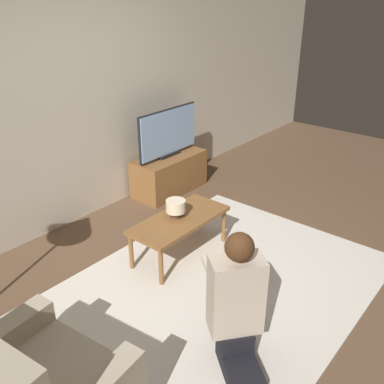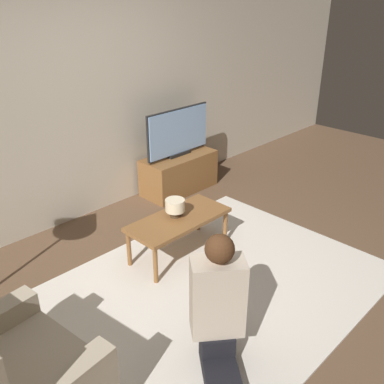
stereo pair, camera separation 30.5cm
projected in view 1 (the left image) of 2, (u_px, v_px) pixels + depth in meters
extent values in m
plane|color=brown|center=(216.00, 289.00, 3.60)|extent=(10.00, 10.00, 0.00)
cube|color=beige|center=(60.00, 102.00, 4.16)|extent=(10.00, 0.06, 2.60)
cube|color=silver|center=(216.00, 289.00, 3.60)|extent=(2.91, 2.13, 0.02)
cube|color=brown|center=(169.00, 173.00, 5.27)|extent=(0.94, 0.44, 0.46)
cube|color=black|center=(169.00, 154.00, 5.17)|extent=(0.32, 0.08, 0.04)
cube|color=black|center=(168.00, 132.00, 5.05)|extent=(0.94, 0.03, 0.55)
cube|color=#8CB2E0|center=(168.00, 132.00, 5.05)|extent=(0.91, 0.04, 0.52)
cube|color=brown|center=(180.00, 220.00, 3.91)|extent=(0.98, 0.44, 0.04)
cylinder|color=brown|center=(161.00, 268.00, 3.58)|extent=(0.04, 0.04, 0.36)
cylinder|color=brown|center=(224.00, 226.00, 4.20)|extent=(0.04, 0.04, 0.36)
cylinder|color=brown|center=(131.00, 252.00, 3.79)|extent=(0.04, 0.04, 0.36)
cylinder|color=brown|center=(195.00, 215.00, 4.41)|extent=(0.04, 0.04, 0.36)
cube|color=#B7A88E|center=(2.00, 369.00, 2.50)|extent=(0.75, 0.22, 0.56)
cube|color=black|center=(240.00, 367.00, 2.78)|extent=(0.43, 0.46, 0.11)
cube|color=black|center=(234.00, 335.00, 2.86)|extent=(0.32, 0.32, 0.14)
cube|color=#C1B29E|center=(236.00, 295.00, 2.72)|extent=(0.39, 0.37, 0.54)
sphere|color=#DBAD8E|center=(238.00, 247.00, 2.56)|extent=(0.18, 0.18, 0.18)
sphere|color=#4C2D19|center=(240.00, 247.00, 2.54)|extent=(0.18, 0.18, 0.18)
cube|color=black|center=(221.00, 259.00, 3.03)|extent=(0.12, 0.11, 0.04)
cylinder|color=#C1B29E|center=(240.00, 267.00, 2.94)|extent=(0.24, 0.28, 0.07)
cylinder|color=#C1B29E|center=(211.00, 270.00, 2.91)|extent=(0.24, 0.28, 0.07)
cylinder|color=#4C3823|center=(176.00, 214.00, 3.90)|extent=(0.10, 0.10, 0.06)
cylinder|color=beige|center=(176.00, 206.00, 3.87)|extent=(0.18, 0.18, 0.11)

